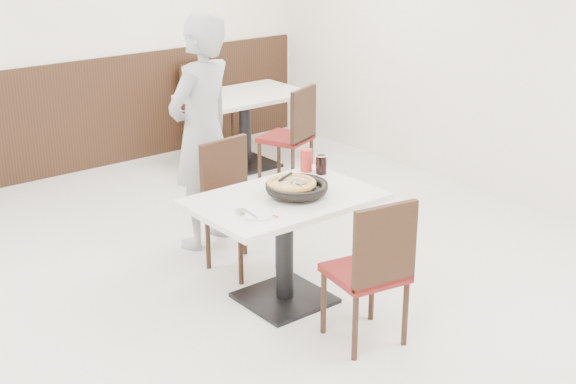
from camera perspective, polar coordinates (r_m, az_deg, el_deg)
floor at (r=5.37m, az=-1.72°, el=-8.45°), size 7.00×7.00×0.00m
wall_back at (r=7.90m, az=-17.53°, el=10.73°), size 6.00×0.04×2.80m
wall_right at (r=7.03m, az=18.41°, el=9.57°), size 0.04×7.00×2.80m
wainscot_back at (r=8.05m, az=-16.85°, el=4.75°), size 5.90×0.03×1.10m
main_table at (r=5.34m, az=-0.24°, el=-4.11°), size 1.24×0.85×0.75m
chair_near at (r=4.86m, az=5.52°, el=-5.48°), size 0.49×0.49×0.95m
chair_far at (r=5.77m, az=-3.29°, el=-1.17°), size 0.46×0.46×0.95m
trivet at (r=5.26m, az=0.46°, el=0.10°), size 0.14×0.14×0.04m
pizza_pan at (r=5.20m, az=0.63°, el=0.14°), size 0.41×0.41×0.01m
pizza at (r=5.22m, az=0.22°, el=0.43°), size 0.30×0.30×0.02m
pizza_server at (r=5.20m, az=0.76°, el=0.76°), size 0.10×0.12×0.00m
napkin at (r=4.87m, az=-2.09°, el=-1.80°), size 0.18×0.18×0.00m
side_plate at (r=4.87m, az=-2.11°, el=-1.69°), size 0.18×0.18×0.01m
fork at (r=4.88m, az=-2.68°, el=-1.55°), size 0.05×0.18×0.00m
cola_glass at (r=5.62m, az=2.38°, el=1.95°), size 0.08×0.08×0.13m
red_cup at (r=5.67m, az=1.30°, el=2.28°), size 0.09×0.09×0.16m
diner_person at (r=6.12m, az=-6.14°, el=4.20°), size 0.76×0.61×1.80m
bg_table_right at (r=8.10m, az=-3.06°, el=4.41°), size 1.28×0.92×0.75m
bg_chair_right_near at (r=7.54m, az=-0.17°, el=4.04°), size 0.55×0.55×0.95m
bg_chair_right_far at (r=8.59m, az=-5.67°, el=5.95°), size 0.53×0.53×0.95m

